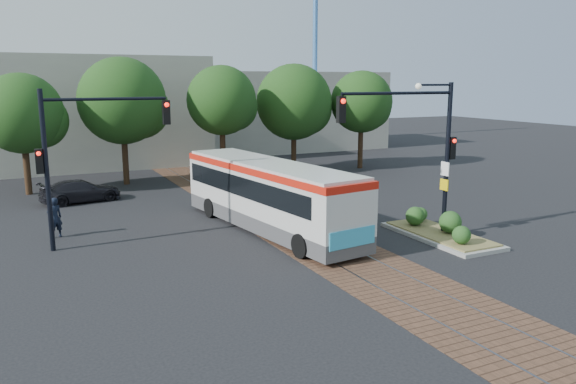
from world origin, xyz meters
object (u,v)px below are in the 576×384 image
at_px(traffic_island, 439,229).
at_px(parked_car, 81,191).
at_px(signal_pole_left, 78,147).
at_px(officer, 55,218).
at_px(city_bus, 268,192).
at_px(signal_pole_main, 424,136).

xyz_separation_m(traffic_island, parked_car, (-12.41, 13.50, 0.26)).
height_order(signal_pole_left, officer, signal_pole_left).
distance_m(city_bus, signal_pole_main, 6.77).
xyz_separation_m(officer, parked_car, (1.68, 6.73, -0.24)).
relative_size(city_bus, officer, 6.74).
bearing_deg(city_bus, parked_car, 117.22).
distance_m(signal_pole_main, officer, 15.11).
bearing_deg(signal_pole_main, city_bus, 140.73).
bearing_deg(city_bus, signal_pole_left, 165.84).
bearing_deg(signal_pole_left, city_bus, -6.43).
bearing_deg(city_bus, traffic_island, -42.66).
height_order(city_bus, signal_pole_left, signal_pole_left).
distance_m(city_bus, signal_pole_left, 7.74).
bearing_deg(parked_car, signal_pole_main, -149.64).
bearing_deg(traffic_island, officer, 154.32).
bearing_deg(officer, signal_pole_main, 132.97).
relative_size(signal_pole_left, officer, 3.62).
xyz_separation_m(signal_pole_main, officer, (-13.13, 6.68, -3.33)).
height_order(signal_pole_main, signal_pole_left, signal_pole_main).
bearing_deg(officer, traffic_island, 134.27).
xyz_separation_m(signal_pole_main, signal_pole_left, (-12.23, 4.80, -0.29)).
bearing_deg(traffic_island, signal_pole_main, 174.64).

